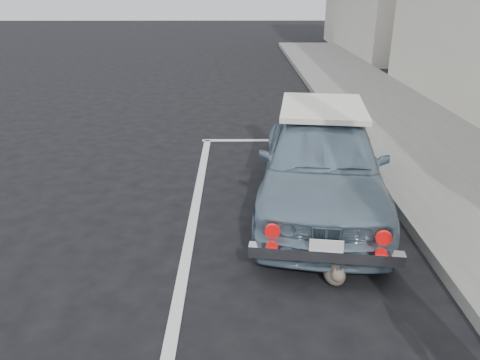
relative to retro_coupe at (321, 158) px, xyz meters
The scene contains 4 objects.
pline_front 3.01m from the retro_coupe, 96.06° to the left, with size 3.00×0.12×0.01m, color silver.
pline_side 1.93m from the retro_coupe, 161.00° to the right, with size 0.12×7.00×0.01m, color silver.
retro_coupe is the anchor object (origin of this frame).
cat 1.95m from the retro_coupe, 94.09° to the right, with size 0.23×0.51×0.27m.
Camera 1 is at (-0.33, -2.31, 2.84)m, focal length 35.00 mm.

